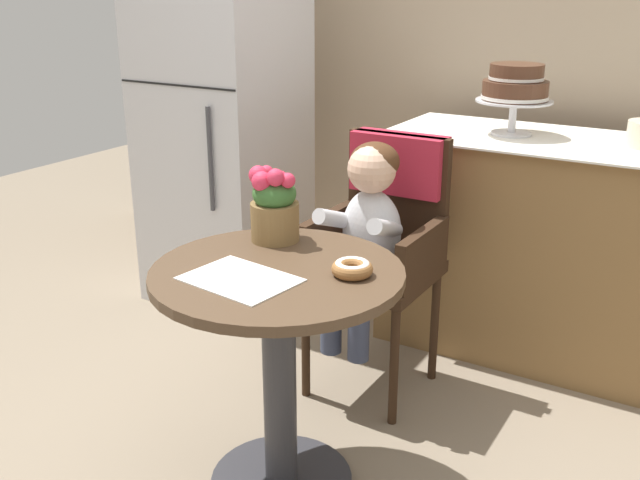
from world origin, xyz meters
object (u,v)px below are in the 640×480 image
(tiered_cake_stand, at_px, (515,87))
(cafe_table, at_px, (279,337))
(wicker_chair, at_px, (386,222))
(seated_child, at_px, (367,224))
(flower_vase, at_px, (274,204))
(donut_front, at_px, (352,268))
(refrigerator, at_px, (223,124))

(tiered_cake_stand, bearing_deg, cafe_table, -100.91)
(cafe_table, relative_size, wicker_chair, 0.75)
(seated_child, height_order, tiered_cake_stand, tiered_cake_stand)
(tiered_cake_stand, bearing_deg, seated_child, -111.33)
(wicker_chair, height_order, flower_vase, flower_vase)
(cafe_table, xyz_separation_m, donut_front, (0.20, 0.07, 0.23))
(seated_child, xyz_separation_m, flower_vase, (-0.12, -0.40, 0.16))
(seated_child, xyz_separation_m, donut_front, (0.23, -0.53, 0.06))
(donut_front, height_order, tiered_cake_stand, tiered_cake_stand)
(wicker_chair, xyz_separation_m, refrigerator, (-1.02, 0.35, 0.21))
(seated_child, bearing_deg, tiered_cake_stand, 68.67)
(donut_front, bearing_deg, flower_vase, 159.30)
(tiered_cake_stand, bearing_deg, wicker_chair, -116.62)
(tiered_cake_stand, bearing_deg, refrigerator, -171.25)
(flower_vase, xyz_separation_m, tiered_cake_stand, (0.39, 1.10, 0.25))
(seated_child, relative_size, refrigerator, 0.43)
(refrigerator, bearing_deg, seated_child, -26.25)
(seated_child, distance_m, tiered_cake_stand, 0.86)
(flower_vase, relative_size, tiered_cake_stand, 0.80)
(flower_vase, bearing_deg, donut_front, -20.70)
(tiered_cake_stand, bearing_deg, flower_vase, -109.68)
(seated_child, bearing_deg, refrigerator, 153.75)
(seated_child, xyz_separation_m, refrigerator, (-1.02, 0.51, 0.17))
(flower_vase, distance_m, tiered_cake_stand, 1.20)
(cafe_table, xyz_separation_m, tiered_cake_stand, (0.25, 1.30, 0.58))
(wicker_chair, relative_size, seated_child, 1.31)
(wicker_chair, distance_m, seated_child, 0.16)
(wicker_chair, height_order, donut_front, wicker_chair)
(wicker_chair, height_order, tiered_cake_stand, tiered_cake_stand)
(flower_vase, height_order, tiered_cake_stand, tiered_cake_stand)
(cafe_table, distance_m, seated_child, 0.62)
(refrigerator, bearing_deg, flower_vase, -44.85)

